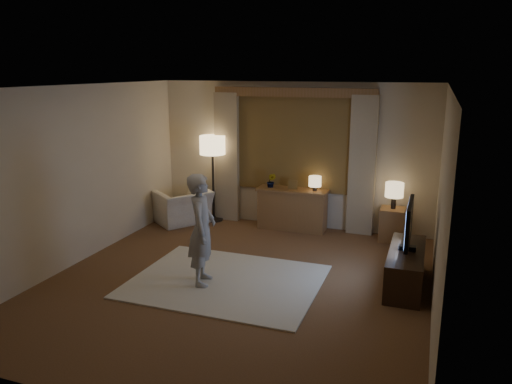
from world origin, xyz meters
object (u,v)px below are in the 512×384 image
at_px(side_table, 392,225).
at_px(person, 202,230).
at_px(armchair, 182,206).
at_px(tv_stand, 406,268).
at_px(sideboard, 292,210).

height_order(side_table, person, person).
xyz_separation_m(armchair, tv_stand, (4.12, -1.50, -0.06)).
height_order(sideboard, armchair, sideboard).
relative_size(side_table, tv_stand, 0.40).
xyz_separation_m(sideboard, person, (-0.48, -2.69, 0.42)).
distance_m(sideboard, tv_stand, 2.77).
distance_m(sideboard, side_table, 1.75).
xyz_separation_m(tv_stand, person, (-2.56, -0.86, 0.52)).
distance_m(sideboard, person, 2.77).
xyz_separation_m(side_table, tv_stand, (0.33, -1.78, -0.03)).
relative_size(tv_stand, person, 0.94).
bearing_deg(side_table, person, -130.08).
distance_m(armchair, tv_stand, 4.38).
distance_m(tv_stand, person, 2.75).
xyz_separation_m(armchair, side_table, (3.79, 0.28, -0.03)).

